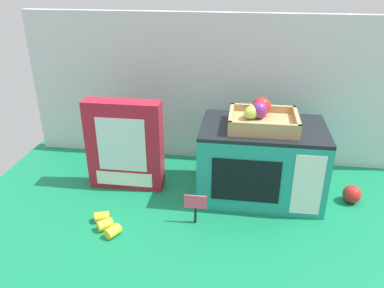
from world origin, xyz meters
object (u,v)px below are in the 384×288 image
at_px(food_groups_crate, 262,118).
at_px(cookie_set_box, 125,145).
at_px(price_sign, 195,205).
at_px(loose_toy_apple, 352,194).
at_px(loose_toy_banana, 107,224).
at_px(toy_microwave, 261,161).

relative_size(food_groups_crate, cookie_set_box, 0.68).
relative_size(cookie_set_box, price_sign, 3.25).
bearing_deg(loose_toy_apple, food_groups_crate, 178.60).
relative_size(price_sign, loose_toy_apple, 1.62).
relative_size(food_groups_crate, loose_toy_apple, 3.57).
relative_size(loose_toy_banana, loose_toy_apple, 1.88).
xyz_separation_m(cookie_set_box, price_sign, (0.28, -0.19, -0.10)).
bearing_deg(loose_toy_banana, loose_toy_apple, 18.46).
relative_size(food_groups_crate, price_sign, 2.20).
distance_m(food_groups_crate, cookie_set_box, 0.48).
bearing_deg(cookie_set_box, loose_toy_apple, 0.11).
bearing_deg(loose_toy_banana, cookie_set_box, 92.43).
bearing_deg(cookie_set_box, toy_microwave, 1.96).
bearing_deg(cookie_set_box, price_sign, -34.33).
height_order(cookie_set_box, loose_toy_banana, cookie_set_box).
height_order(toy_microwave, loose_toy_banana, toy_microwave).
distance_m(food_groups_crate, loose_toy_apple, 0.41).
distance_m(food_groups_crate, loose_toy_banana, 0.59).
relative_size(toy_microwave, food_groups_crate, 1.87).
bearing_deg(loose_toy_banana, toy_microwave, 30.53).
distance_m(price_sign, loose_toy_apple, 0.55).
bearing_deg(loose_toy_apple, toy_microwave, 177.29).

